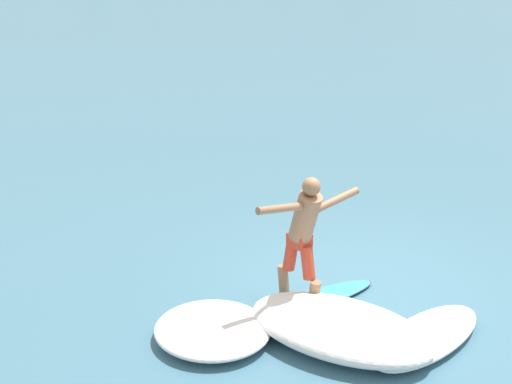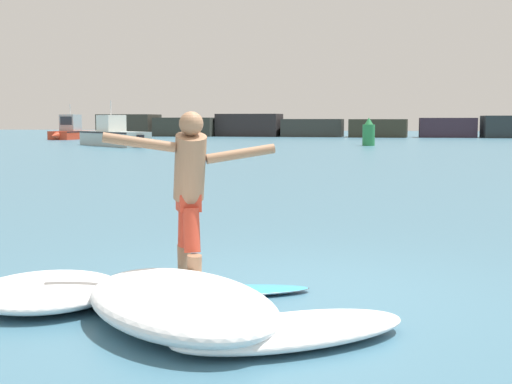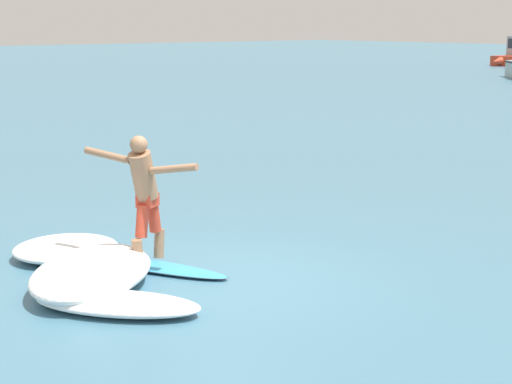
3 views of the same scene
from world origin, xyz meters
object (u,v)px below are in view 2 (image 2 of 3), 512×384
at_px(surfboard, 185,293).
at_px(fishing_boat_near_jetty, 112,136).
at_px(channel_marker_buoy, 369,133).
at_px(small_boat_offshore, 71,132).
at_px(surfer, 190,187).

height_order(surfboard, fishing_boat_near_jetty, fishing_boat_near_jetty).
xyz_separation_m(fishing_boat_near_jetty, channel_marker_buoy, (15.77, 3.86, 0.16)).
height_order(fishing_boat_near_jetty, channel_marker_buoy, fishing_boat_near_jetty).
bearing_deg(small_boat_offshore, surfboard, -61.90).
relative_size(surfer, small_boat_offshore, 0.26).
xyz_separation_m(surfboard, channel_marker_buoy, (-0.81, 39.48, 0.76)).
bearing_deg(surfer, small_boat_offshore, 118.14).
bearing_deg(fishing_boat_near_jetty, small_boat_offshore, 125.45).
distance_m(surfer, small_boat_offshore, 55.91).
distance_m(fishing_boat_near_jetty, small_boat_offshore, 16.74).
height_order(fishing_boat_near_jetty, small_boat_offshore, small_boat_offshore).
xyz_separation_m(surfboard, surfer, (0.07, -0.05, 1.00)).
bearing_deg(surfer, surfboard, 146.19).
height_order(surfer, channel_marker_buoy, channel_marker_buoy).
height_order(surfboard, small_boat_offshore, small_boat_offshore).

